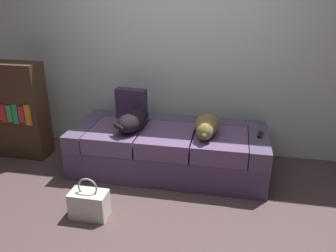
# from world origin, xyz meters

# --- Properties ---
(ground_plane) EXTENTS (10.00, 10.00, 0.00)m
(ground_plane) POSITION_xyz_m (0.00, 0.00, 0.00)
(ground_plane) COLOR #513D3C
(back_wall) EXTENTS (6.40, 0.10, 2.80)m
(back_wall) POSITION_xyz_m (0.00, 1.68, 1.40)
(back_wall) COLOR silver
(back_wall) RESTS_ON ground
(couch) EXTENTS (2.04, 0.87, 0.48)m
(couch) POSITION_xyz_m (0.00, 1.08, 0.24)
(couch) COLOR #4E395A
(couch) RESTS_ON ground
(dog_dark) EXTENTS (0.33, 0.60, 0.20)m
(dog_dark) POSITION_xyz_m (-0.36, 1.00, 0.58)
(dog_dark) COLOR black
(dog_dark) RESTS_ON couch
(dog_tan) EXTENTS (0.25, 0.57, 0.19)m
(dog_tan) POSITION_xyz_m (0.40, 0.99, 0.58)
(dog_tan) COLOR olive
(dog_tan) RESTS_ON couch
(tv_remote) EXTENTS (0.06, 0.15, 0.02)m
(tv_remote) POSITION_xyz_m (0.93, 1.08, 0.49)
(tv_remote) COLOR black
(tv_remote) RESTS_ON couch
(throw_pillow) EXTENTS (0.35, 0.15, 0.34)m
(throw_pillow) POSITION_xyz_m (-0.47, 1.31, 0.65)
(throw_pillow) COLOR #3C2A47
(throw_pillow) RESTS_ON couch
(handbag) EXTENTS (0.32, 0.18, 0.38)m
(handbag) POSITION_xyz_m (-0.51, 0.12, 0.13)
(handbag) COLOR silver
(handbag) RESTS_ON ground
(bookshelf) EXTENTS (0.56, 0.30, 1.10)m
(bookshelf) POSITION_xyz_m (-1.73, 1.11, 0.55)
(bookshelf) COLOR #432D1D
(bookshelf) RESTS_ON ground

